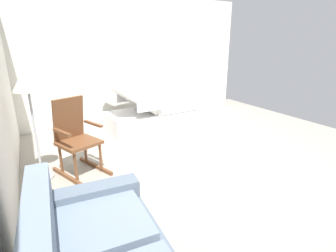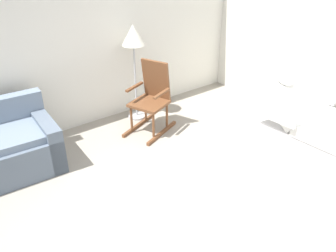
% 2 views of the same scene
% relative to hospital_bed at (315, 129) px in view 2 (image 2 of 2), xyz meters
% --- Properties ---
extents(ground_plane, '(6.68, 6.68, 0.00)m').
position_rel_hospital_bed_xyz_m(ground_plane, '(-1.98, 0.03, -0.31)').
color(ground_plane, gray).
extents(back_wall, '(5.54, 0.10, 2.70)m').
position_rel_hospital_bed_xyz_m(back_wall, '(-1.98, 2.61, 1.04)').
color(back_wall, silver).
rests_on(back_wall, ground).
extents(hospital_bed, '(1.11, 2.12, 1.15)m').
position_rel_hospital_bed_xyz_m(hospital_bed, '(0.00, 0.00, 0.00)').
color(hospital_bed, silver).
rests_on(hospital_bed, ground).
extents(rocking_chair, '(0.88, 0.72, 1.05)m').
position_rel_hospital_bed_xyz_m(rocking_chair, '(-1.41, 1.80, 0.19)').
color(rocking_chair, brown).
rests_on(rocking_chair, ground).
extents(floor_lamp, '(0.34, 0.34, 1.48)m').
position_rel_hospital_bed_xyz_m(floor_lamp, '(-1.38, 2.27, 0.91)').
color(floor_lamp, '#B2B5BA').
rests_on(floor_lamp, ground).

